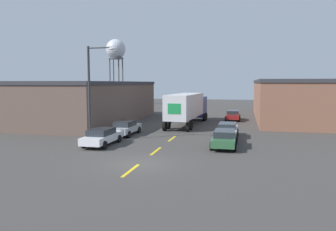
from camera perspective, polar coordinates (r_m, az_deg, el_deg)
ground_plane at (r=20.65m, az=-5.01°, el=-8.37°), size 160.00×160.00×0.00m
road_centerline at (r=24.30m, az=-2.11°, el=-6.19°), size 0.20×13.85×0.01m
warehouse_left at (r=43.64m, az=-13.09°, el=2.40°), size 10.43×23.15×5.18m
warehouse_right at (r=48.11m, az=22.86°, el=2.53°), size 13.19×24.67×5.42m
semi_truck at (r=39.08m, az=3.51°, el=1.62°), size 3.38×13.09×3.74m
parked_car_right_near at (r=25.97m, az=9.80°, el=-3.89°), size 1.94×4.79×1.35m
parked_car_left_near at (r=26.92m, az=-11.41°, el=-3.58°), size 1.94×4.79×1.35m
parked_car_right_mid at (r=30.57m, az=10.32°, el=-2.45°), size 1.94×4.79×1.35m
parked_car_left_far at (r=31.81m, az=-7.41°, el=-2.09°), size 1.94×4.79×1.35m
parked_car_right_far at (r=44.61m, az=11.23°, el=0.09°), size 1.94×4.79×1.35m
water_tower at (r=76.65m, az=-9.07°, el=11.11°), size 4.45×4.45×14.85m
street_lamp at (r=28.43m, az=-13.07°, el=4.87°), size 2.47×0.32×8.06m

